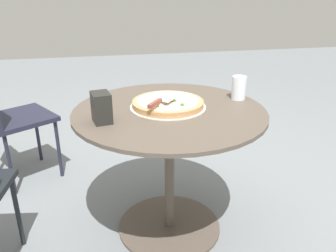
% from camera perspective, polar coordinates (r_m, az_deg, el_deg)
% --- Properties ---
extents(ground_plane, '(10.00, 10.00, 0.00)m').
position_cam_1_polar(ground_plane, '(2.03, 0.22, -16.29)').
color(ground_plane, slate).
extents(patio_table, '(0.94, 0.94, 0.70)m').
position_cam_1_polar(patio_table, '(1.75, 0.24, -3.48)').
color(patio_table, brown).
rests_on(patio_table, ground).
extents(pizza_on_tray, '(0.38, 0.38, 0.05)m').
position_cam_1_polar(pizza_on_tray, '(1.71, -0.00, 3.70)').
color(pizza_on_tray, silver).
rests_on(pizza_on_tray, patio_table).
extents(pizza_server, '(0.17, 0.20, 0.02)m').
position_cam_1_polar(pizza_server, '(1.62, -1.34, 4.16)').
color(pizza_server, silver).
rests_on(pizza_server, pizza_on_tray).
extents(drinking_cup, '(0.07, 0.07, 0.12)m').
position_cam_1_polar(drinking_cup, '(1.85, 11.60, 6.19)').
color(drinking_cup, white).
rests_on(drinking_cup, patio_table).
extents(napkin_dispenser, '(0.09, 0.11, 0.13)m').
position_cam_1_polar(napkin_dispenser, '(1.53, -10.92, 3.01)').
color(napkin_dispenser, black).
rests_on(napkin_dispenser, patio_table).
extents(patio_chair_far, '(0.54, 0.54, 0.87)m').
position_cam_1_polar(patio_chair_far, '(2.45, -25.15, 2.28)').
color(patio_chair_far, '#222335').
rests_on(patio_chair_far, ground).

